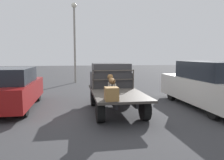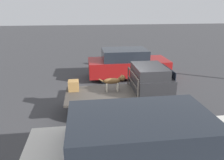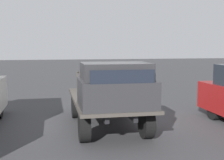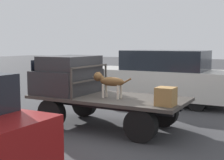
{
  "view_description": "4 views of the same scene",
  "coord_description": "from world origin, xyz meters",
  "px_view_note": "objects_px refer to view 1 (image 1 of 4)",
  "views": [
    {
      "loc": [
        -8.07,
        1.52,
        2.15
      ],
      "look_at": [
        -0.22,
        0.19,
        1.26
      ],
      "focal_mm": 35.0,
      "sensor_mm": 36.0,
      "label": 1
    },
    {
      "loc": [
        -1.25,
        -7.63,
        3.97
      ],
      "look_at": [
        -0.22,
        0.19,
        1.26
      ],
      "focal_mm": 35.0,
      "sensor_mm": 36.0,
      "label": 2
    },
    {
      "loc": [
        8.24,
        -1.47,
        2.23
      ],
      "look_at": [
        -0.22,
        0.19,
        1.26
      ],
      "focal_mm": 50.0,
      "sensor_mm": 36.0,
      "label": 3
    },
    {
      "loc": [
        -3.87,
        6.86,
        2.13
      ],
      "look_at": [
        -0.22,
        0.19,
        1.26
      ],
      "focal_mm": 50.0,
      "sensor_mm": 36.0,
      "label": 4
    }
  ],
  "objects_px": {
    "parked_sedan": "(11,88)",
    "flatbed_truck": "(116,97)",
    "cargo_crate": "(112,94)",
    "parked_pickup_far": "(209,85)",
    "dog": "(111,81)",
    "light_pole_near": "(75,33)"
  },
  "relations": [
    {
      "from": "flatbed_truck",
      "to": "light_pole_near",
      "type": "xyz_separation_m",
      "value": [
        9.57,
        1.51,
        3.33
      ]
    },
    {
      "from": "dog",
      "to": "parked_sedan",
      "type": "relative_size",
      "value": 0.24
    },
    {
      "from": "parked_sedan",
      "to": "light_pole_near",
      "type": "bearing_deg",
      "value": -16.89
    },
    {
      "from": "cargo_crate",
      "to": "light_pole_near",
      "type": "bearing_deg",
      "value": 5.38
    },
    {
      "from": "dog",
      "to": "parked_pickup_far",
      "type": "distance_m",
      "value": 4.1
    },
    {
      "from": "flatbed_truck",
      "to": "parked_sedan",
      "type": "relative_size",
      "value": 0.89
    },
    {
      "from": "flatbed_truck",
      "to": "cargo_crate",
      "type": "relative_size",
      "value": 9.96
    },
    {
      "from": "parked_pickup_far",
      "to": "light_pole_near",
      "type": "distance_m",
      "value": 11.37
    },
    {
      "from": "flatbed_truck",
      "to": "dog",
      "type": "height_order",
      "value": "dog"
    },
    {
      "from": "parked_sedan",
      "to": "flatbed_truck",
      "type": "bearing_deg",
      "value": -105.8
    },
    {
      "from": "flatbed_truck",
      "to": "cargo_crate",
      "type": "bearing_deg",
      "value": 165.01
    },
    {
      "from": "dog",
      "to": "light_pole_near",
      "type": "distance_m",
      "value": 10.13
    },
    {
      "from": "cargo_crate",
      "to": "parked_sedan",
      "type": "relative_size",
      "value": 0.09
    },
    {
      "from": "dog",
      "to": "parked_pickup_far",
      "type": "bearing_deg",
      "value": -90.54
    },
    {
      "from": "dog",
      "to": "cargo_crate",
      "type": "bearing_deg",
      "value": 168.3
    },
    {
      "from": "cargo_crate",
      "to": "parked_pickup_far",
      "type": "bearing_deg",
      "value": -68.53
    },
    {
      "from": "dog",
      "to": "parked_sedan",
      "type": "bearing_deg",
      "value": 69.67
    },
    {
      "from": "cargo_crate",
      "to": "dog",
      "type": "bearing_deg",
      "value": -9.46
    },
    {
      "from": "dog",
      "to": "parked_pickup_far",
      "type": "xyz_separation_m",
      "value": [
        0.12,
        -4.09,
        -0.28
      ]
    },
    {
      "from": "light_pole_near",
      "to": "parked_pickup_far",
      "type": "bearing_deg",
      "value": -150.44
    },
    {
      "from": "dog",
      "to": "cargo_crate",
      "type": "xyz_separation_m",
      "value": [
        -1.59,
        0.27,
        -0.22
      ]
    },
    {
      "from": "flatbed_truck",
      "to": "parked_pickup_far",
      "type": "xyz_separation_m",
      "value": [
        0.02,
        -3.9,
        0.36
      ]
    }
  ]
}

